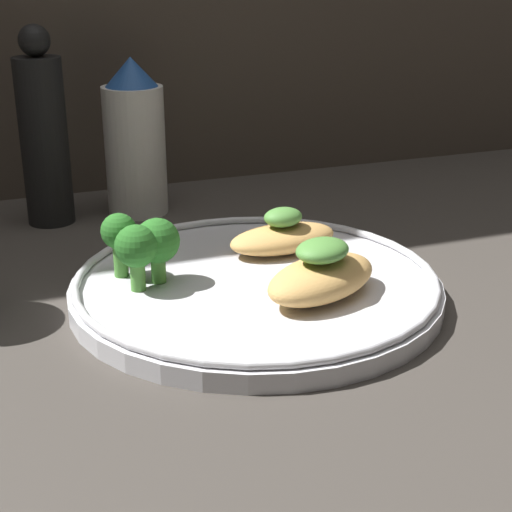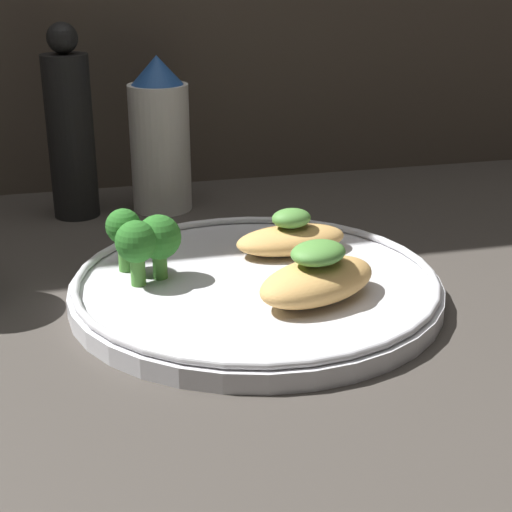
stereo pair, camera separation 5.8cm
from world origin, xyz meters
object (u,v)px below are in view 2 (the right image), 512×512
object	(u,v)px
plate	(256,286)
pepper_grinder	(70,131)
broccoli_bunch	(143,238)
sauce_bottle	(160,138)

from	to	relation	value
plate	pepper_grinder	bearing A→B (deg)	117.34
broccoli_bunch	pepper_grinder	size ratio (longest dim) A/B	0.32
broccoli_bunch	pepper_grinder	distance (cm)	21.62
plate	broccoli_bunch	size ratio (longest dim) A/B	4.67
plate	pepper_grinder	size ratio (longest dim) A/B	1.51
plate	sauce_bottle	xyz separation A→B (cm)	(-3.68, 23.45, 6.25)
broccoli_bunch	sauce_bottle	size ratio (longest dim) A/B	0.39
plate	broccoli_bunch	world-z (taller)	broccoli_bunch
pepper_grinder	plate	bearing A→B (deg)	-62.66
plate	broccoli_bunch	distance (cm)	9.11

